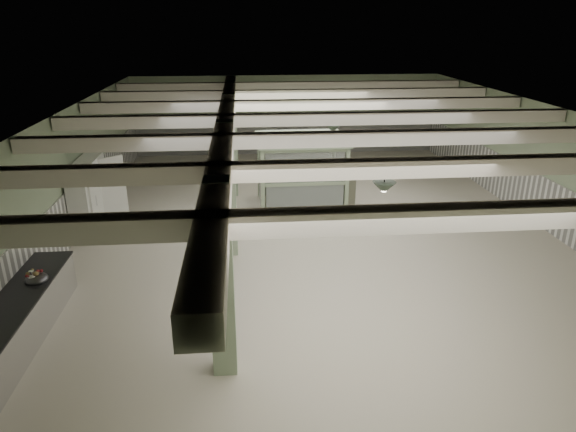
{
  "coord_description": "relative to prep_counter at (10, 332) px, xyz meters",
  "views": [
    {
      "loc": [
        -2.06,
        -13.8,
        5.94
      ],
      "look_at": [
        -0.99,
        -1.75,
        1.3
      ],
      "focal_mm": 32.0,
      "sensor_mm": 36.0,
      "label": 1
    }
  ],
  "objects": [
    {
      "name": "floor",
      "position": [
        6.54,
        5.16,
        -0.46
      ],
      "size": [
        20.0,
        20.0,
        0.0
      ],
      "primitive_type": "plane",
      "color": "beige",
      "rests_on": "ground"
    },
    {
      "name": "ceiling",
      "position": [
        6.54,
        5.16,
        3.14
      ],
      "size": [
        14.0,
        20.0,
        0.02
      ],
      "primitive_type": "cube",
      "color": "silver",
      "rests_on": "wall_back"
    },
    {
      "name": "wall_back",
      "position": [
        6.54,
        15.16,
        1.34
      ],
      "size": [
        14.0,
        0.02,
        3.6
      ],
      "primitive_type": "cube",
      "color": "#8DA281",
      "rests_on": "floor"
    },
    {
      "name": "wall_left",
      "position": [
        -0.46,
        5.16,
        1.34
      ],
      "size": [
        0.02,
        20.0,
        3.6
      ],
      "primitive_type": "cube",
      "color": "#8DA281",
      "rests_on": "floor"
    },
    {
      "name": "wall_right",
      "position": [
        13.54,
        5.16,
        1.34
      ],
      "size": [
        0.02,
        20.0,
        3.6
      ],
      "primitive_type": "cube",
      "color": "#8DA281",
      "rests_on": "floor"
    },
    {
      "name": "wainscot_left",
      "position": [
        -0.43,
        5.16,
        0.29
      ],
      "size": [
        0.05,
        19.9,
        1.5
      ],
      "primitive_type": "cube",
      "color": "white",
      "rests_on": "floor"
    },
    {
      "name": "wainscot_right",
      "position": [
        13.52,
        5.16,
        0.29
      ],
      "size": [
        0.05,
        19.9,
        1.5
      ],
      "primitive_type": "cube",
      "color": "white",
      "rests_on": "floor"
    },
    {
      "name": "wainscot_back",
      "position": [
        6.54,
        15.14,
        0.29
      ],
      "size": [
        13.9,
        0.05,
        1.5
      ],
      "primitive_type": "cube",
      "color": "white",
      "rests_on": "floor"
    },
    {
      "name": "girder",
      "position": [
        4.04,
        5.16,
        2.92
      ],
      "size": [
        0.45,
        19.9,
        0.4
      ],
      "primitive_type": "cube",
      "color": "silver",
      "rests_on": "ceiling"
    },
    {
      "name": "beam_a",
      "position": [
        6.54,
        -2.34,
        2.96
      ],
      "size": [
        13.9,
        0.35,
        0.32
      ],
      "primitive_type": "cube",
      "color": "silver",
      "rests_on": "ceiling"
    },
    {
      "name": "beam_b",
      "position": [
        6.54,
        0.16,
        2.96
      ],
      "size": [
        13.9,
        0.35,
        0.32
      ],
      "primitive_type": "cube",
      "color": "silver",
      "rests_on": "ceiling"
    },
    {
      "name": "beam_c",
      "position": [
        6.54,
        2.66,
        2.96
      ],
      "size": [
        13.9,
        0.35,
        0.32
      ],
      "primitive_type": "cube",
      "color": "silver",
      "rests_on": "ceiling"
    },
    {
      "name": "beam_d",
      "position": [
        6.54,
        5.16,
        2.96
      ],
      "size": [
        13.9,
        0.35,
        0.32
      ],
      "primitive_type": "cube",
      "color": "silver",
      "rests_on": "ceiling"
    },
    {
      "name": "beam_e",
      "position": [
        6.54,
        7.66,
        2.96
      ],
      "size": [
        13.9,
        0.35,
        0.32
      ],
      "primitive_type": "cube",
      "color": "silver",
      "rests_on": "ceiling"
    },
    {
      "name": "beam_f",
      "position": [
        6.54,
        10.16,
        2.96
      ],
      "size": [
        13.9,
        0.35,
        0.32
      ],
      "primitive_type": "cube",
      "color": "silver",
      "rests_on": "ceiling"
    },
    {
      "name": "beam_g",
      "position": [
        6.54,
        12.66,
        2.96
      ],
      "size": [
        13.9,
        0.35,
        0.32
      ],
      "primitive_type": "cube",
      "color": "silver",
      "rests_on": "ceiling"
    },
    {
      "name": "column_a",
      "position": [
        4.04,
        -0.84,
        1.34
      ],
      "size": [
        0.42,
        0.42,
        3.6
      ],
      "primitive_type": "cube",
      "color": "#96AD8B",
      "rests_on": "floor"
    },
    {
      "name": "column_b",
      "position": [
        4.04,
        4.16,
        1.34
      ],
      "size": [
        0.42,
        0.42,
        3.6
      ],
      "primitive_type": "cube",
      "color": "#96AD8B",
      "rests_on": "floor"
    },
    {
      "name": "column_c",
      "position": [
        4.04,
        9.16,
        1.34
      ],
      "size": [
        0.42,
        0.42,
        3.6
      ],
      "primitive_type": "cube",
      "color": "#96AD8B",
      "rests_on": "floor"
    },
    {
      "name": "column_d",
      "position": [
        4.04,
        13.16,
        1.34
      ],
      "size": [
        0.42,
        0.42,
        3.6
      ],
      "primitive_type": "cube",
      "color": "#96AD8B",
      "rests_on": "floor"
    },
    {
      "name": "pendant_front",
      "position": [
        7.04,
        0.16,
        2.59
      ],
      "size": [
        0.44,
        0.44,
        0.22
      ],
      "primitive_type": "cone",
      "rotation": [
        3.14,
        0.0,
        0.0
      ],
      "color": "#2B392C",
      "rests_on": "ceiling"
    },
    {
      "name": "pendant_mid",
      "position": [
        7.04,
        5.66,
        2.59
      ],
      "size": [
        0.44,
        0.44,
        0.22
      ],
      "primitive_type": "cone",
      "rotation": [
        3.14,
        0.0,
        0.0
      ],
      "color": "#2B392C",
      "rests_on": "ceiling"
    },
    {
      "name": "pendant_back",
      "position": [
        7.04,
        10.66,
        2.59
      ],
      "size": [
        0.44,
        0.44,
        0.22
      ],
      "primitive_type": "cone",
      "rotation": [
        3.14,
        0.0,
        0.0
      ],
      "color": "#2B392C",
      "rests_on": "ceiling"
    },
    {
      "name": "prep_counter",
      "position": [
        0.0,
        0.0,
        0.0
      ],
      "size": [
        0.91,
        5.21,
        0.91
      ],
      "color": "silver",
      "rests_on": "floor"
    },
    {
      "name": "pitcher_near",
      "position": [
        0.1,
        1.12,
        0.57
      ],
      "size": [
        0.18,
        0.2,
        0.26
      ],
      "primitive_type": null,
      "rotation": [
        0.0,
        0.0,
        0.0
      ],
      "color": "silver",
      "rests_on": "prep_counter"
    },
    {
      "name": "veg_colander",
      "position": [
        0.15,
        1.18,
        0.55
      ],
      "size": [
        0.51,
        0.51,
        0.21
      ],
      "primitive_type": null,
      "rotation": [
        0.0,
        0.0,
        -0.09
      ],
      "color": "#444449",
      "rests_on": "prep_counter"
    },
    {
      "name": "walkin_cooler",
      "position": [
        -0.08,
        6.16,
        0.56
      ],
      "size": [
        1.04,
        2.24,
        2.05
      ],
      "color": "white",
      "rests_on": "floor"
    },
    {
      "name": "guard_booth",
      "position": [
        6.38,
        7.8,
        1.17
      ],
      "size": [
        2.96,
        2.52,
        2.39
      ],
      "rotation": [
        0.0,
        0.0,
        0.01
      ],
      "color": "gray",
      "rests_on": "floor"
    },
    {
      "name": "filing_cabinet",
      "position": [
        7.91,
        7.33,
        0.12
      ],
      "size": [
        0.4,
        0.56,
        1.16
      ],
      "primitive_type": "cube",
      "rotation": [
        0.0,
        0.0,
        0.05
      ],
      "color": "#5E6050",
      "rests_on": "floor"
    }
  ]
}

